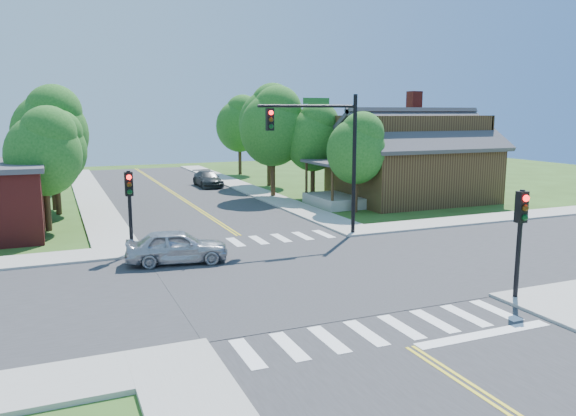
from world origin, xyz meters
name	(u,v)px	position (x,y,z in m)	size (l,w,h in m)	color
ground	(298,275)	(0.00, 0.00, 0.00)	(100.00, 100.00, 0.00)	#2E4D18
road_ns	(298,275)	(0.00, 0.00, 0.02)	(10.00, 90.00, 0.04)	#2D2D30
road_ew	(298,274)	(0.00, 0.00, 0.03)	(90.00, 10.00, 0.04)	#2D2D30
intersection_patch	(298,275)	(0.00, 0.00, 0.00)	(10.20, 10.20, 0.06)	#2D2D30
sidewalk_ne	(405,196)	(15.82, 15.82, 0.07)	(40.00, 40.00, 0.14)	#9E9B93
crosswalk_north	(247,241)	(0.00, 6.20, 0.05)	(8.85, 2.00, 0.01)	white
crosswalk_south	(384,330)	(0.00, -6.20, 0.05)	(8.85, 2.00, 0.01)	white
centerline	(298,274)	(0.00, 0.00, 0.05)	(0.30, 90.00, 0.01)	yellow
stop_bar	(485,336)	(2.50, -7.60, 0.00)	(4.60, 0.45, 0.09)	white
signal_mast_ne	(325,142)	(3.91, 5.59, 4.85)	(5.30, 0.42, 7.20)	black
signal_pole_se	(521,224)	(5.60, -5.62, 2.66)	(0.34, 0.42, 3.80)	black
signal_pole_nw	(129,197)	(-5.60, 5.58, 2.66)	(0.34, 0.42, 3.80)	black
house_ne	(411,154)	(15.11, 14.23, 3.33)	(13.05, 8.80, 7.11)	#311E11
tree_e_a	(358,147)	(9.11, 11.39, 4.17)	(3.75, 3.56, 6.37)	#382314
tree_e_b	(314,135)	(9.13, 17.75, 4.63)	(4.16, 3.95, 7.07)	#382314
tree_e_c	(270,119)	(8.75, 25.80, 5.74)	(5.15, 4.90, 8.76)	#382314
tree_e_d	(240,122)	(9.18, 35.25, 5.28)	(4.74, 4.50, 8.05)	#382314
tree_w_a	(45,150)	(-8.93, 12.83, 4.37)	(3.93, 3.73, 6.67)	#382314
tree_w_b	(51,128)	(-8.54, 19.82, 5.29)	(4.75, 4.51, 8.08)	#382314
tree_w_c	(46,130)	(-8.89, 28.06, 4.93)	(4.42, 4.20, 7.52)	#382314
tree_w_d	(45,134)	(-9.04, 37.36, 4.36)	(3.91, 3.72, 6.65)	#382314
tree_house	(274,125)	(6.56, 19.24, 5.40)	(4.85, 4.61, 8.25)	#382314
tree_bldg	(56,146)	(-8.34, 17.92, 4.24)	(3.81, 3.62, 6.47)	#382314
car_silver	(177,247)	(-4.02, 3.50, 0.72)	(4.46, 2.36, 1.44)	#B1B3B8
car_dgrey	(208,179)	(3.50, 26.97, 0.65)	(1.84, 4.50, 1.31)	#2C2F31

